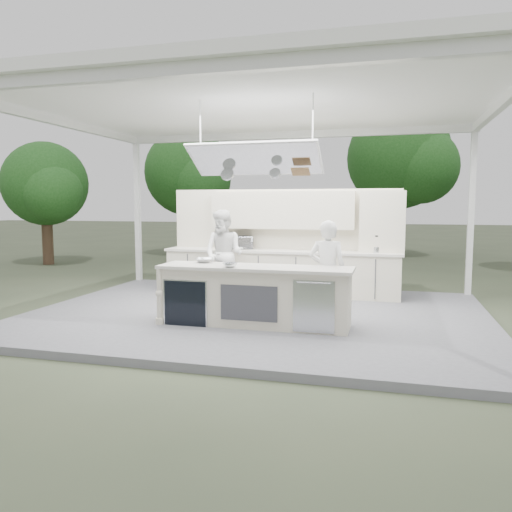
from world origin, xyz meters
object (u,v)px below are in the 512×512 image
(demo_island, at_px, (253,296))
(back_counter, at_px, (280,272))
(sous_chef, at_px, (224,254))
(head_chef, at_px, (327,272))

(demo_island, distance_m, back_counter, 2.82)
(demo_island, relative_size, sous_chef, 1.71)
(demo_island, relative_size, head_chef, 1.85)
(back_counter, bearing_deg, sous_chef, -143.68)
(back_counter, relative_size, head_chef, 3.03)
(back_counter, xyz_separation_m, head_chef, (1.29, -2.31, 0.36))
(demo_island, height_order, back_counter, same)
(back_counter, distance_m, head_chef, 2.67)
(back_counter, height_order, head_chef, head_chef)
(demo_island, bearing_deg, head_chef, 24.14)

